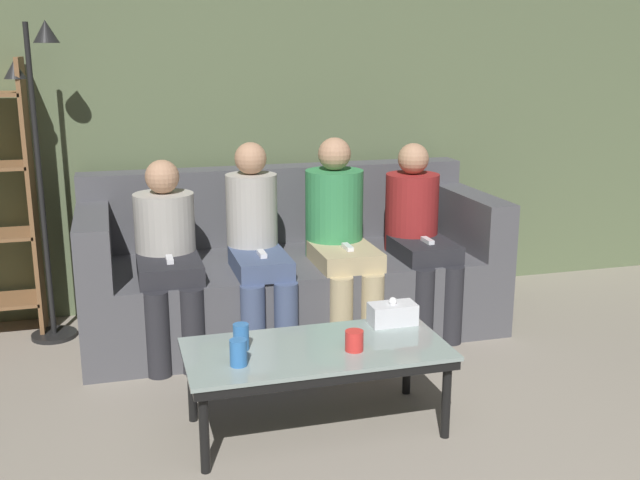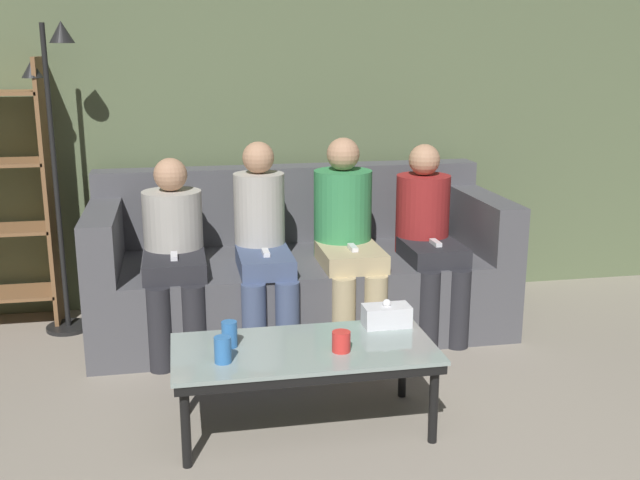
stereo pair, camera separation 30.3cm
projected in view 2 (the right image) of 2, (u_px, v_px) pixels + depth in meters
wall_back at (284, 105)px, 4.85m from camera, size 12.00×0.06×2.60m
couch at (299, 272)px, 4.56m from camera, size 2.43×0.99×0.94m
coffee_table at (304, 355)px, 3.28m from camera, size 1.15×0.55×0.39m
cup_near_left at (229, 334)px, 3.26m from camera, size 0.07×0.07×0.12m
cup_near_right at (341, 342)px, 3.21m from camera, size 0.08×0.08×0.09m
cup_far_center at (223, 350)px, 3.10m from camera, size 0.07×0.07×0.11m
tissue_box at (387, 315)px, 3.51m from camera, size 0.22×0.12×0.13m
standing_lamp at (56, 147)px, 4.29m from camera, size 0.31×0.26×1.81m
seated_person_left_end at (174, 248)px, 4.14m from camera, size 0.33×0.65×1.07m
seated_person_mid_left at (262, 240)px, 4.21m from camera, size 0.31×0.67×1.15m
seated_person_mid_right at (347, 232)px, 4.32m from camera, size 0.34×0.68×1.16m
seated_person_right_end at (428, 233)px, 4.41m from camera, size 0.32×0.64×1.11m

